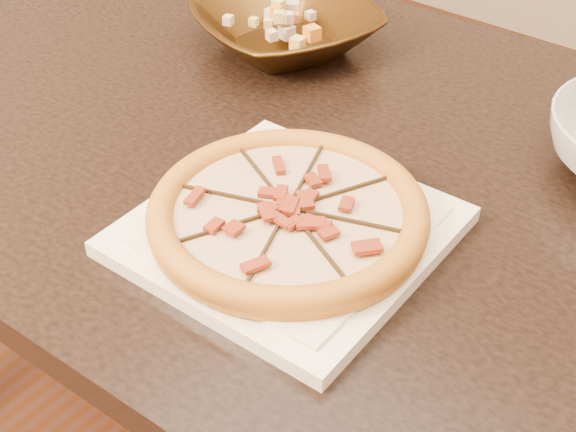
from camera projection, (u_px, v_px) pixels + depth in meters
name	position (u px, v px, depth m)	size (l,w,h in m)	color
dining_table	(310.00, 205.00, 1.08)	(1.39, 0.93, 0.75)	black
plate	(288.00, 230.00, 0.86)	(0.31, 0.31, 0.02)	#F4EACA
pizza	(288.00, 213.00, 0.84)	(0.30, 0.30, 0.03)	#AF7820
bronze_bowl	(286.00, 28.00, 1.20)	(0.26, 0.26, 0.06)	#492F10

